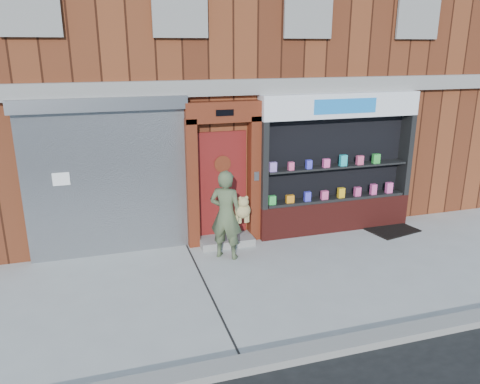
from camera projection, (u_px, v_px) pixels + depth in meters
name	position (u px, v px, depth m)	size (l,w,h in m)	color
ground	(292.00, 276.00, 8.31)	(80.00, 80.00, 0.00)	#9E9E99
curb	(355.00, 343.00, 6.33)	(60.00, 0.30, 0.12)	gray
building	(209.00, 43.00, 12.59)	(12.00, 8.16, 8.00)	#4E2111
shutter_bay	(106.00, 169.00, 8.72)	(3.10, 0.30, 3.04)	gray
red_door_bay	(224.00, 174.00, 9.37)	(1.52, 0.58, 2.90)	#591F0F
pharmacy_bay	(336.00, 170.00, 10.05)	(3.50, 0.41, 3.00)	#571914
woman	(227.00, 214.00, 8.80)	(0.83, 0.71, 1.74)	#485538
doormat	(392.00, 230.00, 10.37)	(1.04, 0.73, 0.03)	black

